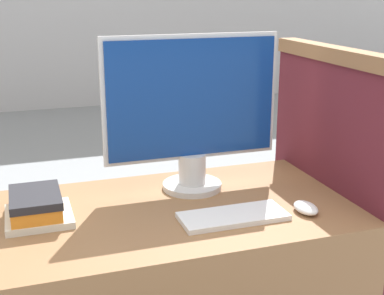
% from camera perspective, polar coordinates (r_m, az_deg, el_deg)
% --- Properties ---
extents(carrel_divider, '(0.07, 0.74, 1.22)m').
position_cam_1_polar(carrel_divider, '(2.02, 14.17, -6.87)').
color(carrel_divider, '#5B1E28').
rests_on(carrel_divider, ground_plane).
extents(monitor, '(0.60, 0.21, 0.53)m').
position_cam_1_polar(monitor, '(1.79, -0.01, 3.88)').
color(monitor, silver).
rests_on(monitor, desk).
extents(keyboard, '(0.33, 0.14, 0.02)m').
position_cam_1_polar(keyboard, '(1.64, 4.40, -7.33)').
color(keyboard, white).
rests_on(keyboard, desk).
extents(mouse, '(0.06, 0.10, 0.03)m').
position_cam_1_polar(mouse, '(1.71, 12.04, -6.31)').
color(mouse, white).
rests_on(mouse, desk).
extents(book_stack, '(0.20, 0.24, 0.09)m').
position_cam_1_polar(book_stack, '(1.69, -16.27, -6.02)').
color(book_stack, silver).
rests_on(book_stack, desk).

